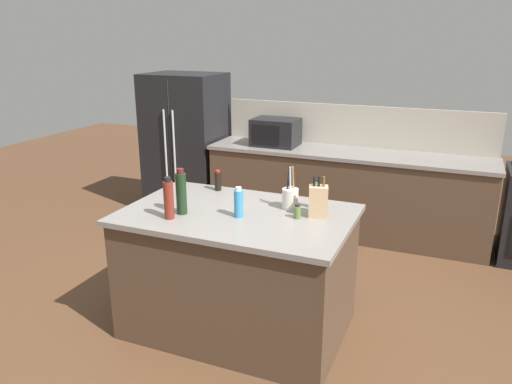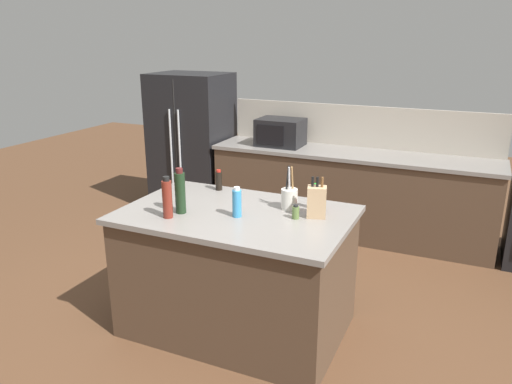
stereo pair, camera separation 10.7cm
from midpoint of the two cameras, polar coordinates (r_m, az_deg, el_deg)
The scene contains 14 objects.
ground_plane at distance 4.00m, azimuth -2.79°, elevation -15.10°, with size 14.00×14.00×0.00m, color brown.
back_counter_run at distance 5.61m, azimuth 9.58°, elevation -0.10°, with size 3.08×0.66×0.94m.
wall_backsplash at distance 5.75m, azimuth 10.68°, elevation 7.44°, with size 3.04×0.03×0.46m, color #B2A899.
kitchen_island at distance 3.76m, azimuth -2.90°, elevation -9.05°, with size 1.63×1.06×0.94m.
refrigerator at distance 6.31m, azimuth -8.46°, elevation 5.52°, with size 0.91×0.75×1.71m.
microwave at distance 5.69m, azimuth 1.71°, elevation 6.85°, with size 0.51×0.39×0.31m.
knife_block at distance 3.48m, azimuth 6.25°, elevation -1.03°, with size 0.15×0.13×0.29m.
utensil_crock at distance 3.63m, azimuth 3.09°, elevation -0.66°, with size 0.12×0.12×0.32m.
soy_sauce_bottle at distance 4.07m, azimuth -5.12°, elevation 1.28°, with size 0.05×0.05×0.17m.
spice_jar_oregano at distance 3.45m, azimuth 3.86°, elevation -2.27°, with size 0.05×0.05×0.10m.
vinegar_bottle at distance 3.47m, azimuth -10.82°, elevation -0.82°, with size 0.07×0.07×0.30m.
wine_bottle at distance 3.55m, azimuth -9.40°, elevation -0.08°, with size 0.07×0.07×0.33m.
dish_soap_bottle at distance 3.46m, azimuth -2.89°, elevation -1.26°, with size 0.06×0.06×0.22m.
hot_sauce_bottle at distance 3.64m, azimuth 6.12°, elevation -0.52°, with size 0.05×0.05×0.20m.
Camera 1 is at (1.41, -3.05, 2.17)m, focal length 35.00 mm.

